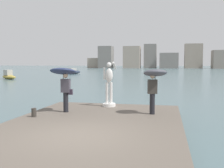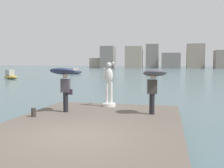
# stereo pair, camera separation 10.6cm
# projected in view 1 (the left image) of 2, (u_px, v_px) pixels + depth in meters

# --- Properties ---
(ground_plane) EXTENTS (400.00, 400.00, 0.00)m
(ground_plane) POSITION_uv_depth(u_px,v_px,m) (152.00, 77.00, 46.95)
(ground_plane) COLOR #4C666B
(pier) EXTENTS (6.44, 9.21, 0.40)m
(pier) POSITION_uv_depth(u_px,v_px,m) (92.00, 128.00, 9.48)
(pier) COLOR #60564C
(pier) RESTS_ON ground
(statue_white_figure) EXTENTS (0.65, 0.89, 2.25)m
(statue_white_figure) POSITION_uv_depth(u_px,v_px,m) (109.00, 88.00, 13.06)
(statue_white_figure) COLOR white
(statue_white_figure) RESTS_ON pier
(onlooker_left) EXTENTS (1.18, 1.21, 2.04)m
(onlooker_left) POSITION_uv_depth(u_px,v_px,m) (64.00, 76.00, 11.53)
(onlooker_left) COLOR black
(onlooker_left) RESTS_ON pier
(onlooker_right) EXTENTS (1.23, 1.25, 1.98)m
(onlooker_right) POSITION_uv_depth(u_px,v_px,m) (154.00, 78.00, 11.05)
(onlooker_right) COLOR black
(onlooker_right) RESTS_ON pier
(mooring_bollard) EXTENTS (0.20, 0.20, 0.36)m
(mooring_bollard) POSITION_uv_depth(u_px,v_px,m) (34.00, 112.00, 10.56)
(mooring_bollard) COLOR #38332D
(mooring_bollard) RESTS_ON pier
(boat_far) EXTENTS (3.11, 4.75, 1.38)m
(boat_far) POSITION_uv_depth(u_px,v_px,m) (73.00, 72.00, 60.87)
(boat_far) COLOR #2D384C
(boat_far) RESTS_ON ground
(boat_leftward) EXTENTS (4.27, 3.38, 1.50)m
(boat_leftward) POSITION_uv_depth(u_px,v_px,m) (9.00, 76.00, 42.02)
(boat_leftward) COLOR #B2993D
(boat_leftward) RESTS_ON ground
(distant_skyline) EXTENTS (80.57, 12.99, 12.11)m
(distant_skyline) POSITION_uv_depth(u_px,v_px,m) (164.00, 58.00, 130.04)
(distant_skyline) COLOR gray
(distant_skyline) RESTS_ON ground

